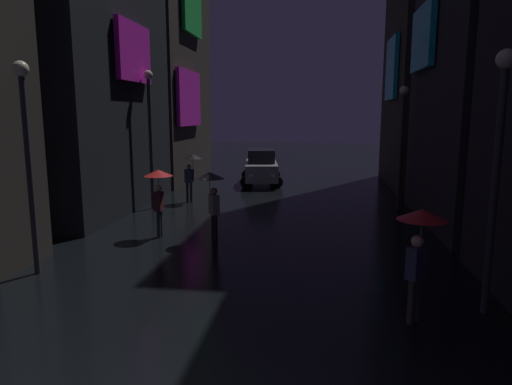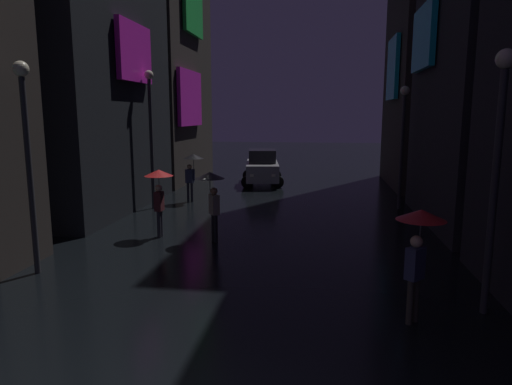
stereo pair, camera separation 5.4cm
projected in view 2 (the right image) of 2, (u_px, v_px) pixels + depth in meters
name	position (u px, v px, depth m)	size (l,w,h in m)	color
building_left_far	(159.00, 25.00, 25.90)	(4.25, 8.22, 17.69)	#2D2826
pedestrian_far_right_black	(192.00, 164.00, 19.96)	(0.90, 0.90, 2.12)	#2D2D38
pedestrian_midstreet_left_red	(159.00, 184.00, 14.25)	(0.90, 0.90, 2.12)	#2D2D38
pedestrian_foreground_right_black	(211.00, 187.00, 13.69)	(0.90, 0.90, 2.12)	black
pedestrian_foreground_left_red	(419.00, 234.00, 8.29)	(0.90, 0.90, 2.12)	#38332D
car_distant	(262.00, 168.00, 25.20)	(2.64, 4.32, 1.92)	#99999E
streetlamp_left_far	(151.00, 124.00, 18.24)	(0.36, 0.36, 5.54)	#2D2D33
streetlamp_right_near	(498.00, 151.00, 8.36)	(0.36, 0.36, 4.98)	#2D2D33
streetlamp_right_far	(403.00, 132.00, 18.17)	(0.36, 0.36, 4.93)	#2D2D33
streetlamp_left_near	(27.00, 142.00, 10.60)	(0.36, 0.36, 5.02)	#2D2D33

